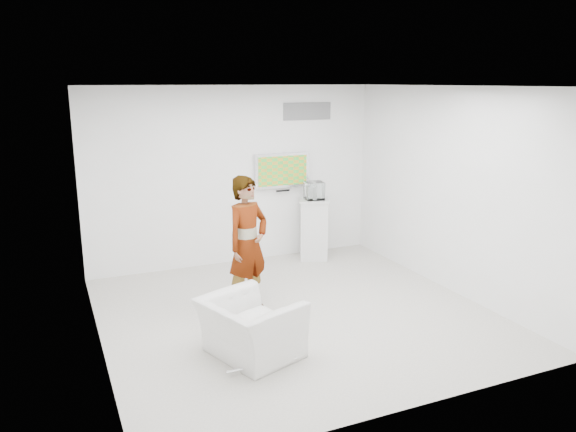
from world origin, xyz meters
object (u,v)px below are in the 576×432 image
at_px(pedestal, 314,229).
at_px(armchair, 250,328).
at_px(person, 248,244).
at_px(floor_uplight, 308,247).
at_px(tv, 282,170).

bearing_deg(pedestal, armchair, -127.35).
distance_m(person, floor_uplight, 2.77).
height_order(tv, person, person).
height_order(person, pedestal, person).
relative_size(tv, armchair, 0.96).
distance_m(person, pedestal, 2.54).
xyz_separation_m(armchair, pedestal, (2.27, 2.98, 0.19)).
bearing_deg(pedestal, tv, 143.63).
height_order(person, floor_uplight, person).
bearing_deg(tv, floor_uplight, -14.30).
bearing_deg(pedestal, floor_uplight, 91.53).
bearing_deg(armchair, pedestal, -56.46).
xyz_separation_m(tv, pedestal, (0.46, -0.34, -1.02)).
bearing_deg(person, armchair, -133.37).
height_order(pedestal, floor_uplight, pedestal).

